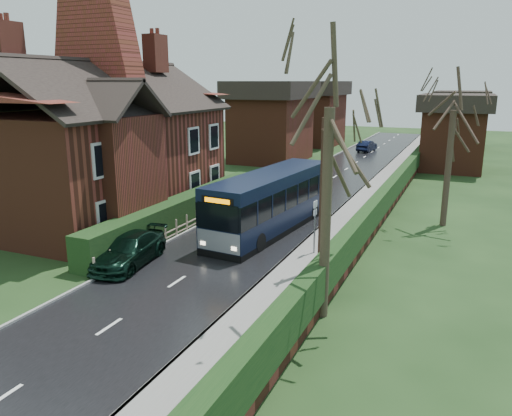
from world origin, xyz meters
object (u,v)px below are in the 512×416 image
at_px(brick_house, 105,141).
at_px(telegraph_pole, 322,197).
at_px(car_silver, 243,194).
at_px(car_green, 129,250).
at_px(bus_stop_sign, 315,219).
at_px(bus, 271,202).

relative_size(brick_house, telegraph_pole, 2.33).
bearing_deg(brick_house, telegraph_pole, -14.59).
bearing_deg(car_silver, car_green, -86.18).
distance_m(car_green, telegraph_pole, 8.44).
xyz_separation_m(brick_house, bus_stop_sign, (12.73, -1.71, -2.69)).
xyz_separation_m(car_silver, bus_stop_sign, (6.80, -7.06, 0.92)).
xyz_separation_m(car_green, telegraph_pole, (7.70, 2.37, 2.53)).
height_order(car_silver, car_green, car_silver).
height_order(brick_house, car_green, brick_house).
xyz_separation_m(bus, bus_stop_sign, (3.20, -2.80, 0.16)).
xyz_separation_m(brick_house, bus, (9.53, 1.09, -2.85)).
height_order(bus, bus_stop_sign, bus).
xyz_separation_m(bus, car_silver, (-3.60, 4.26, -0.76)).
relative_size(bus, telegraph_pole, 1.64).
bearing_deg(bus_stop_sign, car_green, -146.17).
distance_m(brick_house, car_green, 9.09).
distance_m(car_green, bus_stop_sign, 8.13).
bearing_deg(telegraph_pole, car_silver, 127.55).
bearing_deg(bus, car_silver, 135.59).
xyz_separation_m(bus, telegraph_pole, (4.00, -4.61, 1.64)).
bearing_deg(bus, bus_stop_sign, -35.78).
bearing_deg(car_green, bus_stop_sign, 23.42).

